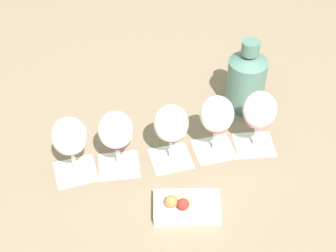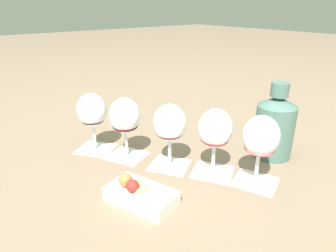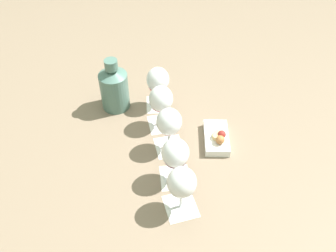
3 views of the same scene
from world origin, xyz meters
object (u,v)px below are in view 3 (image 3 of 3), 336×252
snack_dish (217,138)px  ceramic_vase (114,87)px  wine_glass_4 (182,184)px  wine_glass_0 (158,81)px  wine_glass_3 (175,155)px  wine_glass_1 (161,101)px  wine_glass_2 (168,124)px

snack_dish → ceramic_vase: bearing=-97.7°
wine_glass_4 → snack_dish: bearing=172.6°
wine_glass_0 → wine_glass_3: size_ratio=1.00×
wine_glass_4 → snack_dish: wine_glass_4 is taller
wine_glass_1 → ceramic_vase: 0.20m
wine_glass_1 → wine_glass_3: (0.21, 0.12, 0.00)m
wine_glass_1 → snack_dish: 0.23m
wine_glass_0 → snack_dish: bearing=66.3°
wine_glass_1 → wine_glass_4: (0.30, 0.17, -0.00)m
wine_glass_2 → wine_glass_4: size_ratio=1.00×
wine_glass_2 → wine_glass_4: same height
ceramic_vase → snack_dish: (0.05, 0.40, -0.07)m
wine_glass_1 → wine_glass_3: 0.24m
wine_glass_0 → wine_glass_4: same height
wine_glass_2 → wine_glass_4: 0.24m
wine_glass_0 → wine_glass_4: (0.40, 0.22, -0.00)m
wine_glass_4 → ceramic_vase: size_ratio=0.80×
wine_glass_2 → wine_glass_3: same height
wine_glass_0 → ceramic_vase: (0.06, -0.15, -0.02)m
snack_dish → wine_glass_1: bearing=-94.6°
wine_glass_2 → wine_glass_3: 0.13m
wine_glass_0 → wine_glass_2: same height
ceramic_vase → wine_glass_1: bearing=79.2°
wine_glass_0 → wine_glass_1: (0.09, 0.05, -0.00)m
wine_glass_4 → snack_dish: size_ratio=1.00×
wine_glass_4 → ceramic_vase: 0.50m
wine_glass_2 → wine_glass_0: bearing=-150.7°
wine_glass_0 → snack_dish: 0.29m
wine_glass_0 → wine_glass_3: bearing=28.8°
wine_glass_1 → wine_glass_2: (0.09, 0.06, -0.00)m
wine_glass_1 → snack_dish: bearing=85.4°
wine_glass_4 → wine_glass_1: bearing=-150.6°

